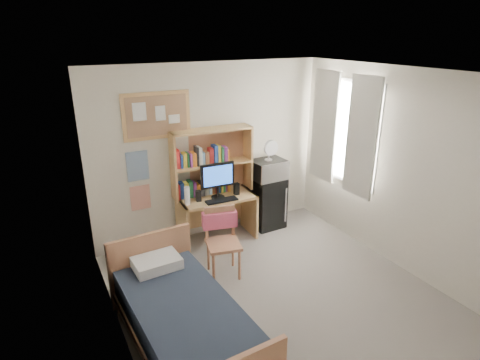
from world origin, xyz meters
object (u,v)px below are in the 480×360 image
mini_fridge (267,202)px  desk_fan (269,151)px  microwave (268,169)px  desk (217,218)px  desk_chair (223,244)px  bed (185,326)px  bulletin_board (157,116)px  monitor (218,180)px  speaker_right (237,189)px  speaker_left (198,196)px

mini_fridge → desk_fan: size_ratio=2.84×
mini_fridge → microwave: microwave is taller
desk → desk_chair: (-0.33, -0.92, 0.10)m
bed → microwave: size_ratio=3.66×
bulletin_board → monitor: 1.24m
bulletin_board → monitor: bearing=-25.4°
desk → mini_fridge: size_ratio=1.36×
mini_fridge → speaker_right: bearing=-171.1°
mini_fridge → microwave: (0.00, -0.02, 0.56)m
bed → speaker_right: bearing=47.3°
desk_chair → bed: desk_chair is taller
speaker_right → desk_chair: bearing=-124.1°
bulletin_board → speaker_left: (0.43, -0.33, -1.14)m
speaker_left → microwave: bearing=5.7°
bed → speaker_right: (1.52, 1.83, 0.53)m
speaker_right → bed: bearing=-127.2°
speaker_right → microwave: size_ratio=0.34×
microwave → speaker_right: bearing=-172.9°
desk_fan → monitor: bearing=-176.6°
desk → speaker_left: (-0.30, -0.05, 0.43)m
desk → microwave: size_ratio=2.19×
mini_fridge → speaker_left: 1.26m
desk_chair → speaker_left: desk_chair is taller
bed → speaker_right: speaker_right is taller
speaker_left → microwave: microwave is taller
bulletin_board → speaker_right: bearing=-19.3°
bed → speaker_left: speaker_left is taller
monitor → microwave: bearing=7.6°
monitor → speaker_left: monitor is taller
bulletin_board → mini_fridge: bearing=-8.6°
desk → speaker_left: 0.53m
mini_fridge → speaker_right: 0.72m
bulletin_board → speaker_left: bearing=-37.9°
desk → bed: bearing=-120.2°
desk → bed: 2.27m
mini_fridge → bed: mini_fridge is taller
desk_chair → speaker_right: (0.63, 0.84, 0.34)m
mini_fridge → speaker_right: speaker_right is taller
desk_fan → mini_fridge: bearing=90.0°
speaker_left → desk_fan: bearing=5.7°
desk → speaker_right: bearing=-11.3°
bulletin_board → microwave: 1.90m
desk → bed: (-1.23, -1.90, -0.09)m
microwave → desk_fan: (0.00, 0.00, 0.29)m
desk → microwave: 1.10m
desk_fan → speaker_right: bearing=-172.9°
desk_fan → microwave: bearing=0.0°
mini_fridge → monitor: 1.07m
bed → microwave: microwave is taller
speaker_left → bulletin_board: bearing=144.7°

